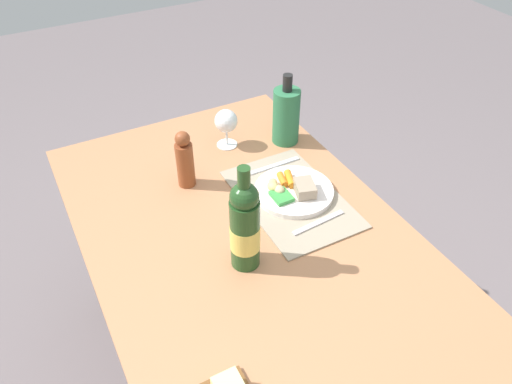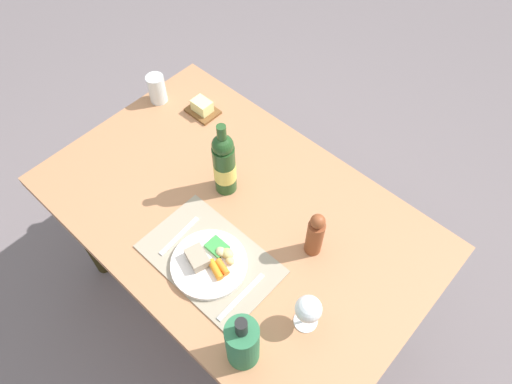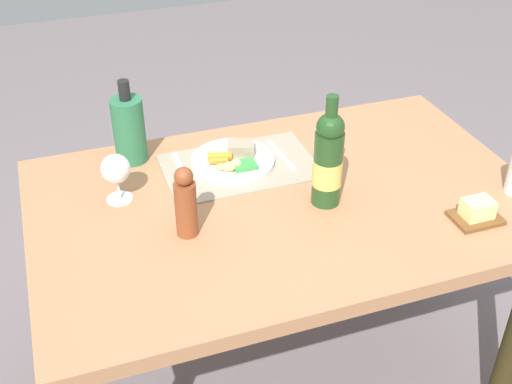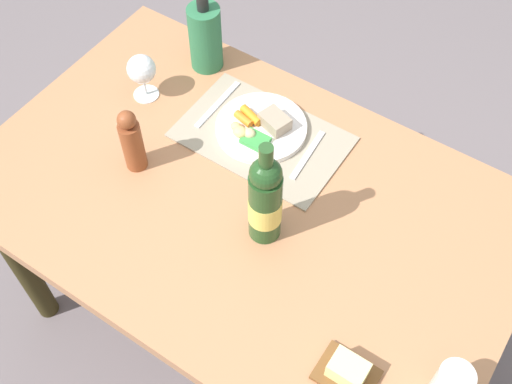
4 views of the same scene
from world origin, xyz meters
TOP-DOWN VIEW (x-y plane):
  - ground_plane at (0.00, 0.00)m, footprint 8.00×8.00m
  - dining_table at (0.00, 0.00)m, footprint 1.43×0.91m
  - placemat at (0.07, -0.20)m, footprint 0.46×0.29m
  - dinner_plate at (0.09, -0.21)m, footprint 0.26×0.26m
  - fork at (-0.07, -0.21)m, footprint 0.03×0.19m
  - knife at (0.25, -0.22)m, footprint 0.02×0.21m
  - wine_bottle at (-0.10, 0.06)m, footprint 0.08×0.08m
  - butter_dish at (-0.45, 0.27)m, footprint 0.13×0.10m
  - pepper_mill at (0.30, 0.07)m, footprint 0.06×0.06m
  - cooler_bottle at (0.37, -0.35)m, footprint 0.10×0.10m
  - wine_glass at (0.45, -0.15)m, footprint 0.08×0.08m

SIDE VIEW (x-z plane):
  - ground_plane at x=0.00m, z-range 0.00..0.00m
  - dining_table at x=0.00m, z-range 0.29..1.05m
  - placemat at x=0.07m, z-range 0.77..0.78m
  - fork at x=-0.07m, z-range 0.78..0.78m
  - knife at x=0.25m, z-range 0.78..0.78m
  - dinner_plate at x=0.09m, z-range 0.76..0.82m
  - butter_dish at x=-0.45m, z-range 0.76..0.83m
  - pepper_mill at x=0.30m, z-range 0.76..0.97m
  - wine_glass at x=0.45m, z-range 0.80..0.94m
  - cooler_bottle at x=0.37m, z-range 0.74..1.01m
  - wine_bottle at x=-0.10m, z-range 0.74..1.07m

